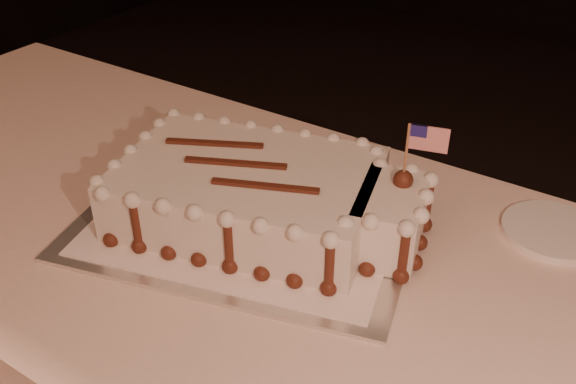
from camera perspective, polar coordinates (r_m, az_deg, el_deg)
The scene contains 4 objects.
cake_board at distance 1.10m, azimuth -3.47°, elevation -2.47°, with size 0.56×0.42×0.01m, color silver.
doily at distance 1.10m, azimuth -3.48°, elevation -2.26°, with size 0.50×0.38×0.00m, color white.
sheet_cake at distance 1.06m, azimuth -2.08°, elevation -0.32°, with size 0.55×0.38×0.21m.
side_plate at distance 1.16m, azimuth 22.47°, elevation -3.24°, with size 0.17×0.17×0.01m, color white.
Camera 1 is at (0.37, -0.08, 1.40)m, focal length 40.00 mm.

